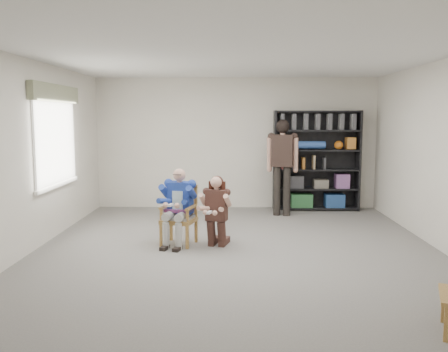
# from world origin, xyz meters

# --- Properties ---
(room_shell) EXTENTS (6.00, 7.00, 2.80)m
(room_shell) POSITION_xyz_m (0.00, 0.00, 1.40)
(room_shell) COLOR beige
(room_shell) RESTS_ON ground
(floor) EXTENTS (6.00, 7.00, 0.01)m
(floor) POSITION_xyz_m (0.00, 0.00, 0.00)
(floor) COLOR slate
(floor) RESTS_ON ground
(window_left) EXTENTS (0.16, 2.00, 1.75)m
(window_left) POSITION_xyz_m (-2.95, 1.00, 1.63)
(window_left) COLOR white
(window_left) RESTS_ON room_shell
(armchair) EXTENTS (0.65, 0.63, 0.92)m
(armchair) POSITION_xyz_m (-0.89, 0.42, 0.46)
(armchair) COLOR brown
(armchair) RESTS_ON floor
(seated_man) EXTENTS (0.68, 0.82, 1.19)m
(seated_man) POSITION_xyz_m (-0.89, 0.42, 0.60)
(seated_man) COLOR navy
(seated_man) RESTS_ON floor
(kneeling_woman) EXTENTS (0.63, 0.83, 1.09)m
(kneeling_woman) POSITION_xyz_m (-0.31, 0.30, 0.55)
(kneeling_woman) COLOR #331E1A
(kneeling_woman) RESTS_ON floor
(bookshelf) EXTENTS (1.80, 0.38, 2.10)m
(bookshelf) POSITION_xyz_m (1.70, 3.28, 1.05)
(bookshelf) COLOR black
(bookshelf) RESTS_ON floor
(standing_man) EXTENTS (0.64, 0.44, 1.90)m
(standing_man) POSITION_xyz_m (0.92, 2.66, 0.95)
(standing_man) COLOR black
(standing_man) RESTS_ON floor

